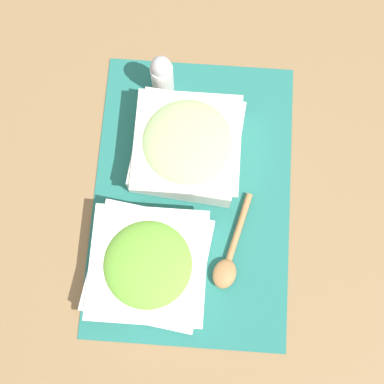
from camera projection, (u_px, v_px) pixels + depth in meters
The scene contains 6 objects.
ground_plane at pixel (192, 196), 0.99m from camera, with size 3.00×3.00×0.00m, color olive.
placemat at pixel (192, 196), 0.99m from camera, with size 0.54×0.36×0.00m.
cucumber_bowl at pixel (187, 146), 0.97m from camera, with size 0.20×0.20×0.08m.
lettuce_bowl at pixel (148, 265), 0.92m from camera, with size 0.22×0.22×0.07m.
wooden_spoon at pixel (229, 261), 0.95m from camera, with size 0.18×0.07×0.02m.
pepper_shaker at pixel (162, 76), 0.98m from camera, with size 0.04×0.04×0.11m.
Camera 1 is at (-0.23, -0.02, 0.96)m, focal length 50.00 mm.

